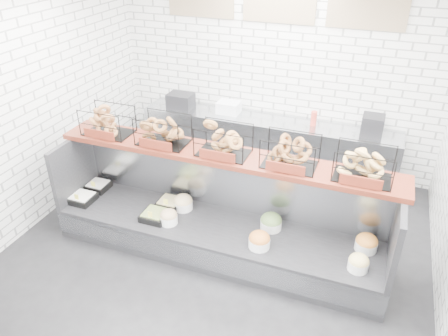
% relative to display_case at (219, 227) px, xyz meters
% --- Properties ---
extents(ground, '(5.50, 5.50, 0.00)m').
position_rel_display_case_xyz_m(ground, '(-0.00, -0.35, -0.32)').
color(ground, black).
rests_on(ground, ground).
extents(room_shell, '(5.02, 5.51, 3.01)m').
position_rel_display_case_xyz_m(room_shell, '(-0.00, 0.26, 1.73)').
color(room_shell, white).
rests_on(room_shell, ground).
extents(display_case, '(4.00, 0.90, 1.20)m').
position_rel_display_case_xyz_m(display_case, '(0.00, 0.00, 0.00)').
color(display_case, black).
rests_on(display_case, ground).
extents(bagel_shelf, '(4.10, 0.50, 0.40)m').
position_rel_display_case_xyz_m(bagel_shelf, '(-0.00, 0.17, 1.07)').
color(bagel_shelf, '#46170F').
rests_on(bagel_shelf, display_case).
extents(prep_counter, '(4.00, 0.60, 1.20)m').
position_rel_display_case_xyz_m(prep_counter, '(-0.01, 2.08, 0.15)').
color(prep_counter, '#93969B').
rests_on(prep_counter, ground).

